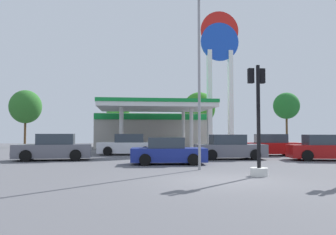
# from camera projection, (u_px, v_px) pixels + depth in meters

# --- Properties ---
(ground_plane) EXTENTS (90.00, 90.00, 0.00)m
(ground_plane) POSITION_uv_depth(u_px,v_px,m) (226.00, 180.00, 11.72)
(ground_plane) COLOR #56565B
(ground_plane) RESTS_ON ground
(gas_station) EXTENTS (11.62, 13.83, 4.43)m
(gas_station) POSITION_uv_depth(u_px,v_px,m) (150.00, 128.00, 36.66)
(gas_station) COLOR #ADA89E
(gas_station) RESTS_ON ground
(station_pole_sign) EXTENTS (3.59, 0.56, 13.03)m
(station_pole_sign) POSITION_uv_depth(u_px,v_px,m) (220.00, 63.00, 31.79)
(station_pole_sign) COLOR white
(station_pole_sign) RESTS_ON ground
(car_0) EXTENTS (4.57, 2.50, 1.55)m
(car_0) POSITION_uv_depth(u_px,v_px,m) (269.00, 146.00, 24.67)
(car_0) COLOR black
(car_0) RESTS_ON ground
(car_1) EXTENTS (4.54, 2.27, 1.58)m
(car_1) POSITION_uv_depth(u_px,v_px,m) (54.00, 148.00, 20.43)
(car_1) COLOR black
(car_1) RESTS_ON ground
(car_2) EXTENTS (4.56, 2.66, 1.53)m
(car_2) POSITION_uv_depth(u_px,v_px,m) (325.00, 149.00, 20.36)
(car_2) COLOR black
(car_2) RESTS_ON ground
(car_3) EXTENTS (4.37, 2.12, 1.53)m
(car_3) POSITION_uv_depth(u_px,v_px,m) (229.00, 148.00, 21.23)
(car_3) COLOR black
(car_3) RESTS_ON ground
(car_4) EXTENTS (4.02, 2.01, 1.40)m
(car_4) POSITION_uv_depth(u_px,v_px,m) (168.00, 152.00, 17.83)
(car_4) COLOR black
(car_4) RESTS_ON ground
(car_5) EXTENTS (4.50, 2.29, 1.56)m
(car_5) POSITION_uv_depth(u_px,v_px,m) (128.00, 145.00, 25.46)
(car_5) COLOR black
(car_5) RESTS_ON ground
(traffic_signal_1) EXTENTS (0.65, 0.68, 4.21)m
(traffic_signal_1) POSITION_uv_depth(u_px,v_px,m) (258.00, 133.00, 12.96)
(traffic_signal_1) COLOR silver
(traffic_signal_1) RESTS_ON ground
(tree_0) EXTENTS (3.60, 3.60, 6.56)m
(tree_0) POSITION_uv_depth(u_px,v_px,m) (26.00, 107.00, 39.10)
(tree_0) COLOR brown
(tree_0) RESTS_ON ground
(tree_1) EXTENTS (2.86, 2.86, 5.52)m
(tree_1) POSITION_uv_depth(u_px,v_px,m) (118.00, 113.00, 42.64)
(tree_1) COLOR brown
(tree_1) RESTS_ON ground
(tree_2) EXTENTS (3.97, 3.97, 6.75)m
(tree_2) POSITION_uv_depth(u_px,v_px,m) (199.00, 109.00, 42.72)
(tree_2) COLOR brown
(tree_2) RESTS_ON ground
(tree_3) EXTENTS (3.32, 3.32, 6.85)m
(tree_3) POSITION_uv_depth(u_px,v_px,m) (286.00, 106.00, 43.89)
(tree_3) COLOR brown
(tree_3) RESTS_ON ground
(corner_streetlamp) EXTENTS (0.24, 1.48, 7.76)m
(corner_streetlamp) POSITION_uv_depth(u_px,v_px,m) (200.00, 66.00, 15.11)
(corner_streetlamp) COLOR gray
(corner_streetlamp) RESTS_ON ground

